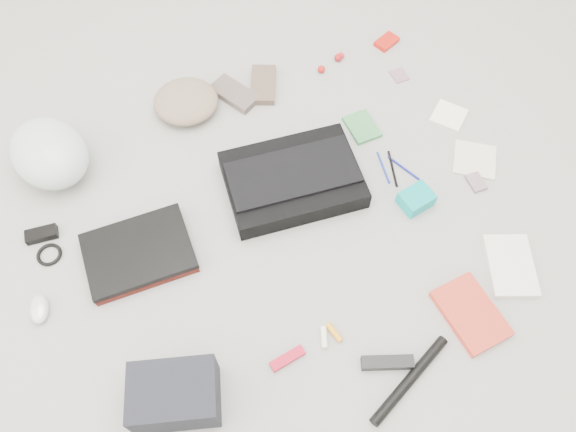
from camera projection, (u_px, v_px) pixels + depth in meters
name	position (u px, v px, depth m)	size (l,w,h in m)	color
ground_plane	(288.00, 224.00, 1.77)	(4.00, 4.00, 0.00)	gray
messenger_bag	(293.00, 180.00, 1.81)	(0.42, 0.30, 0.07)	black
bag_flap	(293.00, 173.00, 1.77)	(0.41, 0.19, 0.01)	black
laptop_sleeve	(140.00, 254.00, 1.70)	(0.31, 0.23, 0.02)	#49140F
laptop	(138.00, 251.00, 1.68)	(0.32, 0.23, 0.02)	black
bike_helmet	(49.00, 153.00, 1.80)	(0.23, 0.29, 0.17)	silver
beanie	(186.00, 101.00, 1.96)	(0.23, 0.22, 0.08)	#87705C
mitten_left	(234.00, 94.00, 2.01)	(0.09, 0.17, 0.03)	brown
mitten_right	(263.00, 85.00, 2.04)	(0.09, 0.17, 0.03)	brown
power_brick	(42.00, 234.00, 1.73)	(0.10, 0.04, 0.03)	black
cable_coil	(49.00, 255.00, 1.71)	(0.08, 0.08, 0.01)	black
mouse	(39.00, 309.00, 1.61)	(0.05, 0.09, 0.03)	silver
camera_bag	(175.00, 395.00, 1.44)	(0.22, 0.16, 0.14)	black
multitool	(287.00, 358.00, 1.55)	(0.10, 0.03, 0.02)	#A50B22
toiletry_tube_white	(324.00, 337.00, 1.58)	(0.02, 0.02, 0.06)	white
toiletry_tube_orange	(334.00, 332.00, 1.58)	(0.02, 0.02, 0.06)	orange
u_lock	(387.00, 363.00, 1.54)	(0.14, 0.04, 0.03)	black
bike_pump	(410.00, 380.00, 1.51)	(0.03, 0.03, 0.31)	black
book_red	(471.00, 313.00, 1.61)	(0.14, 0.21, 0.02)	red
book_white	(510.00, 266.00, 1.68)	(0.13, 0.20, 0.02)	silver
notepad	(362.00, 127.00, 1.95)	(0.09, 0.12, 0.01)	#397D44
pen_blue	(383.00, 167.00, 1.87)	(0.01, 0.01, 0.13)	navy
pen_black	(393.00, 169.00, 1.87)	(0.01, 0.01, 0.14)	black
pen_navy	(404.00, 168.00, 1.87)	(0.01, 0.01, 0.13)	navy
accordion_wallet	(416.00, 199.00, 1.78)	(0.10, 0.08, 0.05)	#04A3A0
card_deck	(476.00, 182.00, 1.84)	(0.05, 0.07, 0.01)	gray
napkin_top	(449.00, 115.00, 1.98)	(0.11, 0.11, 0.01)	white
napkin_bottom	(475.00, 160.00, 1.88)	(0.14, 0.14, 0.01)	beige
lollipop_a	(321.00, 69.00, 2.07)	(0.03, 0.03, 0.03)	#B31312
lollipop_b	(338.00, 58.00, 2.10)	(0.03, 0.03, 0.03)	maroon
lollipop_c	(341.00, 55.00, 2.11)	(0.02, 0.02, 0.02)	red
altoids_tin	(387.00, 42.00, 2.15)	(0.09, 0.06, 0.02)	red
stamp_sheet	(399.00, 75.00, 2.07)	(0.05, 0.07, 0.00)	gray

